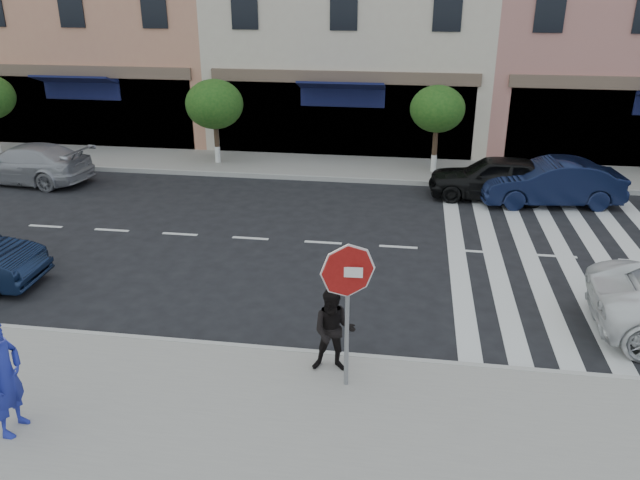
# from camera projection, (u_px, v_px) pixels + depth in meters

# --- Properties ---
(ground) EXTENTS (120.00, 120.00, 0.00)m
(ground) POSITION_uv_depth(u_px,v_px,m) (295.00, 316.00, 13.00)
(ground) COLOR black
(ground) RESTS_ON ground
(sidewalk_near) EXTENTS (60.00, 4.50, 0.15)m
(sidewalk_near) POSITION_uv_depth(u_px,v_px,m) (250.00, 432.00, 9.55)
(sidewalk_near) COLOR gray
(sidewalk_near) RESTS_ON ground
(sidewalk_far) EXTENTS (60.00, 3.00, 0.15)m
(sidewalk_far) POSITION_uv_depth(u_px,v_px,m) (350.00, 168.00, 23.01)
(sidewalk_far) COLOR gray
(sidewalk_far) RESTS_ON ground
(building_centre) EXTENTS (11.00, 9.00, 11.00)m
(building_centre) POSITION_uv_depth(u_px,v_px,m) (356.00, 5.00, 26.47)
(building_centre) COLOR beige
(building_centre) RESTS_ON ground
(street_tree_wb) EXTENTS (2.10, 2.10, 3.06)m
(street_tree_wb) POSITION_uv_depth(u_px,v_px,m) (214.00, 105.00, 22.66)
(street_tree_wb) COLOR #473323
(street_tree_wb) RESTS_ON sidewalk_far
(street_tree_c) EXTENTS (1.90, 1.90, 3.04)m
(street_tree_c) POSITION_uv_depth(u_px,v_px,m) (437.00, 109.00, 21.54)
(street_tree_c) COLOR #473323
(street_tree_c) RESTS_ON sidewalk_far
(stop_sign) EXTENTS (0.91, 0.12, 2.58)m
(stop_sign) POSITION_uv_depth(u_px,v_px,m) (348.00, 285.00, 9.83)
(stop_sign) COLOR gray
(stop_sign) RESTS_ON sidewalk_near
(photographer) EXTENTS (0.45, 0.69, 1.88)m
(photographer) POSITION_uv_depth(u_px,v_px,m) (5.00, 377.00, 9.14)
(photographer) COLOR navy
(photographer) RESTS_ON sidewalk_near
(walker) EXTENTS (0.79, 0.64, 1.55)m
(walker) POSITION_uv_depth(u_px,v_px,m) (334.00, 331.00, 10.67)
(walker) COLOR black
(walker) RESTS_ON sidewalk_near
(car_far_left) EXTENTS (4.77, 2.36, 1.33)m
(car_far_left) POSITION_uv_depth(u_px,v_px,m) (26.00, 163.00, 21.41)
(car_far_left) COLOR #949398
(car_far_left) RESTS_ON ground
(car_far_mid) EXTENTS (4.16, 1.78, 1.40)m
(car_far_mid) POSITION_uv_depth(u_px,v_px,m) (495.00, 177.00, 19.77)
(car_far_mid) COLOR black
(car_far_mid) RESTS_ON ground
(car_far_right) EXTENTS (4.44, 2.01, 1.41)m
(car_far_right) POSITION_uv_depth(u_px,v_px,m) (550.00, 182.00, 19.27)
(car_far_right) COLOR black
(car_far_right) RESTS_ON ground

